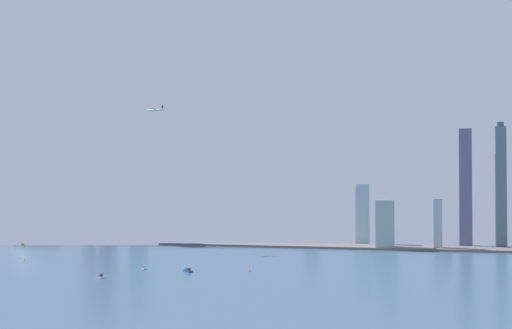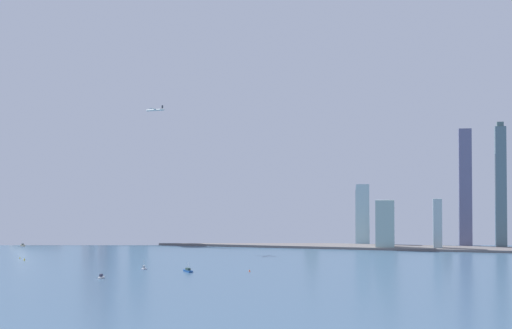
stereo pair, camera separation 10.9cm
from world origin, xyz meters
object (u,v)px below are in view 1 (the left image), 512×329
(skyscraper_0, at_px, (465,188))
(channel_buoy_0, at_px, (250,270))
(skyscraper_3, at_px, (139,214))
(skyscraper_8, at_px, (447,228))
(skyscraper_11, at_px, (109,192))
(skyscraper_4, at_px, (391,197))
(channel_buoy_2, at_px, (20,258))
(airplane, at_px, (155,110))
(channel_buoy_1, at_px, (24,259))
(skyscraper_1, at_px, (140,203))
(skyscraper_7, at_px, (374,229))
(boat_3, at_px, (101,277))
(boat_0, at_px, (23,245))
(skyscraper_12, at_px, (501,186))
(skyscraper_10, at_px, (363,214))
(skyscraper_2, at_px, (385,225))
(boat_1, at_px, (188,270))
(observation_tower, at_px, (103,156))
(skyscraper_9, at_px, (108,206))
(stadium_dome, at_px, (37,235))
(skyscraper_6, at_px, (89,197))
(skyscraper_13, at_px, (438,224))
(boat_2, at_px, (144,268))
(skyscraper_5, at_px, (312,225))

(skyscraper_0, bearing_deg, channel_buoy_0, -128.19)
(skyscraper_3, distance_m, skyscraper_8, 489.75)
(skyscraper_11, bearing_deg, skyscraper_4, 7.24)
(channel_buoy_2, xyz_separation_m, airplane, (125.65, 139.72, 198.62))
(channel_buoy_1, relative_size, channel_buoy_2, 1.22)
(skyscraper_1, height_order, skyscraper_7, skyscraper_1)
(boat_3, bearing_deg, boat_0, 47.36)
(skyscraper_12, bearing_deg, boat_3, -137.47)
(skyscraper_3, height_order, skyscraper_8, skyscraper_3)
(skyscraper_7, height_order, skyscraper_12, skyscraper_12)
(skyscraper_10, bearing_deg, skyscraper_2, -57.66)
(boat_0, distance_m, boat_1, 390.55)
(skyscraper_4, xyz_separation_m, boat_1, (-206.62, -401.76, -69.73))
(observation_tower, relative_size, skyscraper_9, 2.96)
(skyscraper_10, bearing_deg, boat_0, -165.04)
(skyscraper_10, bearing_deg, skyscraper_8, 21.48)
(skyscraper_8, xyz_separation_m, boat_1, (-293.08, -391.56, -23.27))
(stadium_dome, relative_size, channel_buoy_1, 29.46)
(skyscraper_1, height_order, skyscraper_6, skyscraper_6)
(skyscraper_11, xyz_separation_m, boat_1, (254.03, -343.21, -77.73))
(skyscraper_2, xyz_separation_m, skyscraper_13, (73.01, 5.26, 1.18))
(observation_tower, relative_size, skyscraper_10, 2.63)
(channel_buoy_0, bearing_deg, skyscraper_6, 138.25)
(skyscraper_6, bearing_deg, airplane, -35.62)
(skyscraper_2, xyz_separation_m, skyscraper_8, (92.34, 105.42, -10.37))
(skyscraper_11, bearing_deg, airplane, -45.02)
(skyscraper_11, distance_m, channel_buoy_2, 284.40)
(skyscraper_9, relative_size, airplane, 3.65)
(skyscraper_6, height_order, airplane, airplane)
(skyscraper_11, distance_m, boat_2, 398.84)
(skyscraper_9, bearing_deg, channel_buoy_2, -83.35)
(boat_1, relative_size, boat_3, 1.56)
(boat_0, bearing_deg, boat_3, -36.57)
(skyscraper_2, bearing_deg, skyscraper_12, 15.98)
(observation_tower, xyz_separation_m, channel_buoy_0, (310.99, -288.17, -136.84))
(observation_tower, height_order, boat_3, observation_tower)
(boat_0, bearing_deg, skyscraper_0, 21.05)
(boat_3, relative_size, channel_buoy_0, 4.05)
(stadium_dome, relative_size, skyscraper_0, 0.47)
(skyscraper_7, height_order, skyscraper_9, skyscraper_9)
(channel_buoy_0, xyz_separation_m, airplane, (-184.74, 193.04, 198.58))
(boat_2, bearing_deg, skyscraper_1, -151.47)
(skyscraper_6, bearing_deg, skyscraper_3, -2.28)
(skyscraper_8, bearing_deg, skyscraper_6, -173.27)
(channel_buoy_1, bearing_deg, boat_1, -13.07)
(skyscraper_5, relative_size, boat_1, 3.95)
(boat_0, xyz_separation_m, airplane, (209.44, 0.56, 198.21))
(skyscraper_9, distance_m, airplane, 293.58)
(skyscraper_13, bearing_deg, channel_buoy_0, -127.31)
(skyscraper_7, bearing_deg, boat_1, -115.58)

